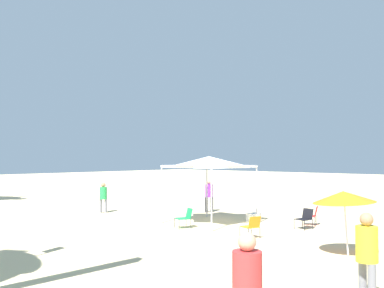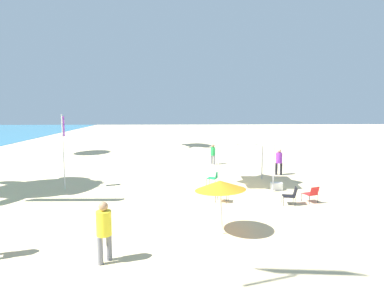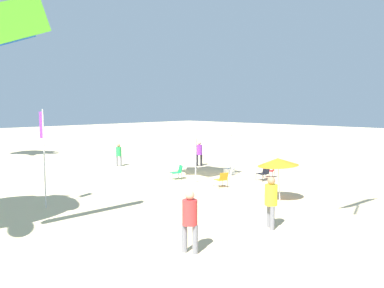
% 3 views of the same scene
% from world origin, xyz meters
% --- Properties ---
extents(ground, '(120.00, 120.00, 0.10)m').
position_xyz_m(ground, '(0.00, 0.00, -0.05)').
color(ground, beige).
extents(canopy_tent, '(3.32, 3.17, 2.99)m').
position_xyz_m(canopy_tent, '(0.50, -0.40, 2.72)').
color(canopy_tent, '#B7B7BC').
rests_on(canopy_tent, ground).
extents(beach_umbrella, '(1.84, 1.83, 2.02)m').
position_xyz_m(beach_umbrella, '(-6.58, 1.75, 1.77)').
color(beach_umbrella, silver).
rests_on(beach_umbrella, ground).
extents(folding_chair_left_of_tent, '(0.73, 0.78, 0.82)m').
position_xyz_m(folding_chair_left_of_tent, '(0.41, 1.23, 0.47)').
color(folding_chair_left_of_tent, black).
rests_on(folding_chair_left_of_tent, ground).
extents(folding_chair_facing_ocean, '(0.77, 0.71, 0.82)m').
position_xyz_m(folding_chair_facing_ocean, '(-3.13, -3.03, 0.47)').
color(folding_chair_facing_ocean, black).
rests_on(folding_chair_facing_ocean, ground).
extents(folding_chair_near_cooler, '(0.63, 0.71, 0.82)m').
position_xyz_m(folding_chair_near_cooler, '(-3.36, -1.97, 0.47)').
color(folding_chair_near_cooler, black).
rests_on(folding_chair_near_cooler, ground).
extents(folding_chair_right_of_tent, '(0.75, 0.68, 0.82)m').
position_xyz_m(folding_chair_right_of_tent, '(-2.92, 1.23, 0.47)').
color(folding_chair_right_of_tent, black).
rests_on(folding_chair_right_of_tent, ground).
extents(cooler_box, '(0.46, 0.65, 0.40)m').
position_xyz_m(cooler_box, '(-0.74, -2.07, 0.20)').
color(cooler_box, white).
rests_on(cooler_box, ground).
extents(person_kite_handler, '(0.47, 0.44, 1.85)m').
position_xyz_m(person_kite_handler, '(-8.21, 8.99, 1.08)').
color(person_kite_handler, slate).
rests_on(person_kite_handler, ground).
extents(person_near_umbrella, '(0.43, 0.43, 1.83)m').
position_xyz_m(person_near_umbrella, '(-8.60, 5.38, 1.07)').
color(person_near_umbrella, slate).
rests_on(person_near_umbrella, ground).
extents(person_by_tent, '(0.38, 0.38, 1.59)m').
position_xyz_m(person_by_tent, '(6.97, 0.65, 0.93)').
color(person_by_tent, slate).
rests_on(person_by_tent, ground).
extents(person_far_stroller, '(0.42, 0.44, 1.75)m').
position_xyz_m(person_far_stroller, '(3.00, -3.34, 1.03)').
color(person_far_stroller, black).
rests_on(person_far_stroller, ground).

